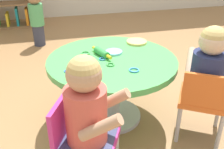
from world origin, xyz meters
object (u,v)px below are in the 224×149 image
child_chair_left (81,140)px  craft_table (112,73)px  child_chair_right (203,99)px  toddler_standing (37,17)px  bookshelf_low (0,7)px  seated_child_right (209,66)px  seated_child_left (87,105)px  rolling_pin (102,52)px  craft_scissors (71,69)px

child_chair_left → craft_table: bearing=61.3°
child_chair_right → toddler_standing: bearing=117.0°
bookshelf_low → toddler_standing: bookshelf_low is taller
child_chair_left → child_chair_right: 0.85m
child_chair_left → seated_child_right: seated_child_right is taller
child_chair_left → seated_child_left: seated_child_left is taller
child_chair_right → child_chair_left: bearing=-166.8°
toddler_standing → rolling_pin: 1.69m
craft_table → child_chair_right: child_chair_right is taller
child_chair_right → seated_child_right: (0.02, 0.03, 0.23)m
bookshelf_low → craft_scissors: size_ratio=6.53×
child_chair_right → bookshelf_low: bearing=118.2°
craft_table → seated_child_left: bearing=-115.1°
rolling_pin → bookshelf_low: bearing=111.6°
child_chair_right → toddler_standing: size_ratio=0.80×
craft_table → seated_child_left: (-0.27, -0.57, 0.15)m
seated_child_right → craft_scissors: 0.87m
child_chair_right → rolling_pin: size_ratio=2.40×
toddler_standing → craft_scissors: bearing=-82.7°
child_chair_left → seated_child_left: size_ratio=1.05×
seated_child_left → rolling_pin: size_ratio=2.28×
bookshelf_low → toddler_standing: 1.01m
seated_child_left → craft_scissors: seated_child_left is taller
craft_table → rolling_pin: bearing=130.1°
bookshelf_low → toddler_standing: size_ratio=1.38×
toddler_standing → rolling_pin: bearing=-73.9°
bookshelf_low → rolling_pin: bookshelf_low is taller
child_chair_right → bookshelf_low: size_ratio=0.58×
child_chair_left → rolling_pin: rolling_pin is taller
craft_scissors → craft_table: bearing=19.1°
child_chair_right → bookshelf_low: bookshelf_low is taller
bookshelf_low → craft_scissors: (0.75, -2.65, 0.19)m
child_chair_right → craft_scissors: child_chair_right is taller
toddler_standing → seated_child_left: bearing=-83.5°
seated_child_right → rolling_pin: size_ratio=2.28×
craft_table → toddler_standing: (-0.53, 1.69, -0.02)m
child_chair_left → seated_child_left: 0.23m
child_chair_right → seated_child_right: 0.23m
child_chair_right → seated_child_right: seated_child_right is taller
child_chair_left → child_chair_right: (0.82, 0.19, 0.00)m
seated_child_right → bookshelf_low: (-1.58, 2.88, -0.23)m
seated_child_right → bookshelf_low: bearing=118.8°
child_chair_left → bookshelf_low: (-0.74, 3.11, -0.00)m
craft_table → seated_child_left: 0.65m
child_chair_right → craft_scissors: bearing=162.3°
seated_child_right → craft_scissors: (-0.84, 0.23, -0.04)m
seated_child_left → craft_scissors: 0.47m
seated_child_left → seated_child_right: (0.81, 0.24, 0.00)m
rolling_pin → craft_scissors: size_ratio=1.57×
craft_scissors → seated_child_right: bearing=-15.1°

